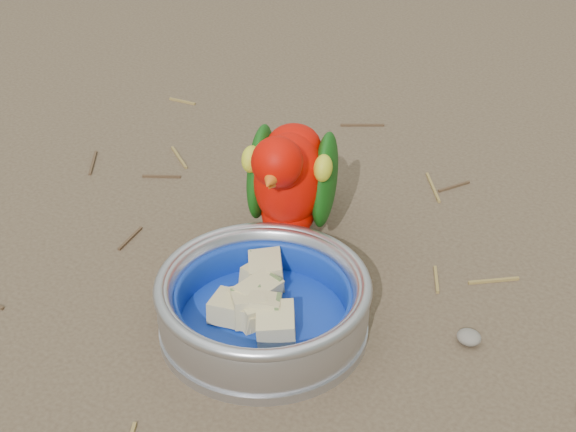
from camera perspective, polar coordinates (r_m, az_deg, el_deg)
The scene contains 6 objects.
ground at distance 0.90m, azimuth -2.24°, elevation -5.68°, with size 60.00×60.00×0.00m, color brown.
food_bowl at distance 0.86m, azimuth -1.58°, elevation -7.05°, with size 0.20×0.20×0.02m, color #B2B2BA.
bowl_wall at distance 0.84m, azimuth -1.61°, elevation -5.49°, with size 0.20×0.20×0.04m, color #B2B2BA, non-canonical shape.
fruit_wedges at distance 0.84m, azimuth -1.61°, elevation -5.86°, with size 0.12×0.12×0.03m, color #D2C085, non-canonical shape.
lory_parrot at distance 0.92m, azimuth 0.09°, elevation 1.67°, with size 0.09×0.20×0.16m, color #C80900, non-canonical shape.
ground_debris at distance 0.91m, azimuth -0.33°, elevation -4.55°, with size 0.90×0.80×0.01m, color olive, non-canonical shape.
Camera 1 is at (0.41, -0.56, 0.56)m, focal length 55.00 mm.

